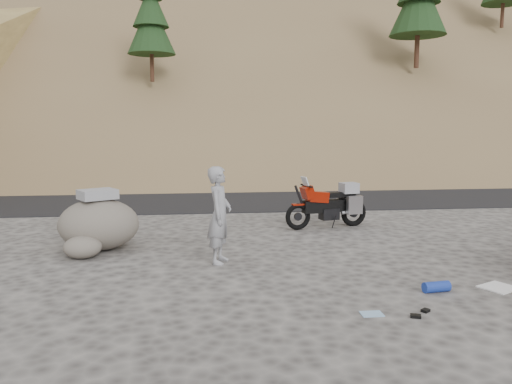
% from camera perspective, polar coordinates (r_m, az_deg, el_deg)
% --- Properties ---
extents(ground, '(140.00, 140.00, 0.00)m').
position_cam_1_polar(ground, '(8.32, 8.70, -8.75)').
color(ground, '#43403E').
rests_on(ground, ground).
extents(road, '(120.00, 7.00, 0.05)m').
position_cam_1_polar(road, '(17.00, 0.68, -0.36)').
color(road, black).
rests_on(road, ground).
extents(hillside, '(120.00, 73.00, 46.72)m').
position_cam_1_polar(hillside, '(49.40, -4.31, 17.65)').
color(hillside, brown).
rests_on(hillside, ground).
extents(motorcycle, '(2.03, 0.86, 1.22)m').
position_cam_1_polar(motorcycle, '(11.60, 8.52, -1.49)').
color(motorcycle, black).
rests_on(motorcycle, ground).
extents(man, '(0.55, 0.69, 1.65)m').
position_cam_1_polar(man, '(8.67, -4.13, -8.02)').
color(man, '#939398').
rests_on(man, ground).
extents(boulder, '(1.82, 1.68, 1.15)m').
position_cam_1_polar(boulder, '(9.87, -17.53, -3.45)').
color(boulder, '#615B53').
rests_on(boulder, ground).
extents(small_rock, '(0.69, 0.62, 0.40)m').
position_cam_1_polar(small_rock, '(9.39, -19.20, -5.96)').
color(small_rock, '#615B53').
rests_on(small_rock, ground).
extents(gear_white_cloth, '(0.61, 0.59, 0.02)m').
position_cam_1_polar(gear_white_cloth, '(8.12, 25.99, -9.78)').
color(gear_white_cloth, white).
rests_on(gear_white_cloth, ground).
extents(gear_blue_mat, '(0.40, 0.20, 0.15)m').
position_cam_1_polar(gear_blue_mat, '(7.57, 19.92, -10.16)').
color(gear_blue_mat, '#19349B').
rests_on(gear_blue_mat, ground).
extents(gear_glove_a, '(0.15, 0.13, 0.04)m').
position_cam_1_polar(gear_glove_a, '(6.56, 17.78, -13.36)').
color(gear_glove_a, black).
rests_on(gear_glove_a, ground).
extents(gear_glove_b, '(0.13, 0.13, 0.04)m').
position_cam_1_polar(gear_glove_b, '(6.79, 18.80, -12.70)').
color(gear_glove_b, black).
rests_on(gear_glove_b, ground).
extents(gear_blue_cloth, '(0.27, 0.20, 0.01)m').
position_cam_1_polar(gear_blue_cloth, '(6.53, 13.09, -13.41)').
color(gear_blue_cloth, '#8CB5D8').
rests_on(gear_blue_cloth, ground).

